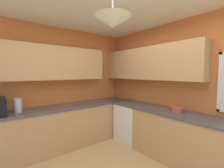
% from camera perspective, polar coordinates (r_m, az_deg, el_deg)
% --- Properties ---
extents(room_shell, '(4.13, 3.59, 2.67)m').
position_cam_1_polar(room_shell, '(2.83, -0.11, 9.32)').
color(room_shell, '#D17238').
rests_on(room_shell, ground_plane).
extents(counter_run_left, '(0.65, 3.20, 0.89)m').
position_cam_1_polar(counter_run_left, '(3.52, -17.91, -15.08)').
color(counter_run_left, tan).
rests_on(counter_run_left, ground_plane).
extents(counter_run_back, '(3.22, 0.65, 0.89)m').
position_cam_1_polar(counter_run_back, '(3.06, 25.55, -18.22)').
color(counter_run_back, tan).
rests_on(counter_run_back, ground_plane).
extents(dishwasher, '(0.60, 0.60, 0.85)m').
position_cam_1_polar(dishwasher, '(3.72, 7.32, -14.19)').
color(dishwasher, white).
rests_on(dishwasher, ground_plane).
extents(kettle, '(0.13, 0.13, 0.26)m').
position_cam_1_polar(kettle, '(3.17, -32.04, -6.88)').
color(kettle, '#B7B7BC').
rests_on(kettle, counter_run_left).
extents(bowl, '(0.21, 0.21, 0.09)m').
position_cam_1_polar(bowl, '(2.98, 23.28, -8.91)').
color(bowl, '#B74C42').
rests_on(bowl, counter_run_back).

